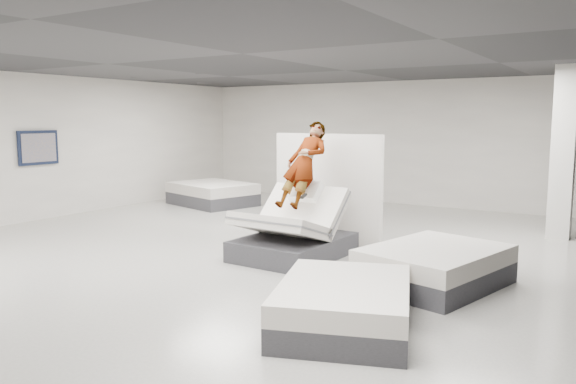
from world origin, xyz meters
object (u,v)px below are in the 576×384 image
object	(u,v)px
flat_bed_right_near	(344,305)
flat_bed_left_far	(212,194)
wall_poster	(38,148)
hero_bed	(293,234)
flat_bed_right_far	(435,266)
column	(563,153)
divider_panel	(327,188)
person	(304,181)
remote	(304,196)

from	to	relation	value
flat_bed_right_near	flat_bed_left_far	xyz separation A→B (m)	(-6.79, 6.00, 0.04)
flat_bed_left_far	wall_poster	xyz separation A→B (m)	(-1.77, -3.73, 1.31)
hero_bed	flat_bed_right_far	world-z (taller)	hero_bed
flat_bed_right_near	flat_bed_left_far	bearing A→B (deg)	138.53
hero_bed	flat_bed_right_near	distance (m)	3.15
flat_bed_right_far	column	distance (m)	4.56
divider_panel	flat_bed_right_near	world-z (taller)	divider_panel
person	wall_poster	world-z (taller)	wall_poster
remote	divider_panel	distance (m)	1.38
divider_panel	wall_poster	distance (m)	6.57
person	column	size ratio (longest dim) A/B	0.51
flat_bed_left_far	wall_poster	distance (m)	4.33
person	flat_bed_right_near	xyz separation A→B (m)	(2.08, -2.68, -0.96)
hero_bed	remote	distance (m)	0.68
person	flat_bed_right_far	world-z (taller)	person
divider_panel	flat_bed_right_near	xyz separation A→B (m)	(2.17, -3.66, -0.73)
divider_panel	flat_bed_right_near	bearing A→B (deg)	-57.19
hero_bed	person	bearing A→B (deg)	87.94
person	wall_poster	bearing A→B (deg)	-174.36
column	flat_bed_right_near	bearing A→B (deg)	-102.35
flat_bed_right_far	flat_bed_right_near	distance (m)	2.07
divider_panel	column	world-z (taller)	column
hero_bed	wall_poster	bearing A→B (deg)	-179.28
hero_bed	flat_bed_right_far	xyz separation A→B (m)	(2.43, -0.31, -0.12)
hero_bed	person	xyz separation A→B (m)	(0.01, 0.32, 0.83)
hero_bed	flat_bed_right_near	size ratio (longest dim) A/B	0.89
person	flat_bed_right_far	distance (m)	2.67
person	wall_poster	distance (m)	6.51
flat_bed_left_far	flat_bed_right_near	bearing A→B (deg)	-41.47
divider_panel	hero_bed	bearing A→B (deg)	-84.28
flat_bed_right_near	wall_poster	distance (m)	8.96
wall_poster	divider_panel	bearing A→B (deg)	12.28
flat_bed_right_far	flat_bed_right_near	size ratio (longest dim) A/B	1.01
divider_panel	remote	bearing A→B (deg)	-75.23
hero_bed	flat_bed_left_far	xyz separation A→B (m)	(-4.70, 3.65, -0.09)
person	flat_bed_left_far	bearing A→B (deg)	146.88
remote	flat_bed_left_far	size ratio (longest dim) A/B	0.06
flat_bed_right_near	hero_bed	bearing A→B (deg)	131.58
wall_poster	remote	bearing A→B (deg)	0.41
wall_poster	person	bearing A→B (deg)	3.58
person	divider_panel	distance (m)	1.02
flat_bed_right_far	person	bearing A→B (deg)	165.19
hero_bed	column	xyz separation A→B (m)	(3.46, 3.92, 1.22)
hero_bed	flat_bed_right_near	bearing A→B (deg)	-48.42
flat_bed_right_near	column	distance (m)	6.56
hero_bed	remote	world-z (taller)	hero_bed
hero_bed	flat_bed_left_far	bearing A→B (deg)	142.20
remote	hero_bed	bearing A→B (deg)	173.48
flat_bed_right_far	column	bearing A→B (deg)	76.33
column	wall_poster	size ratio (longest dim) A/B	3.37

